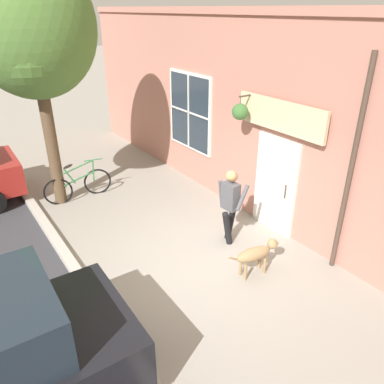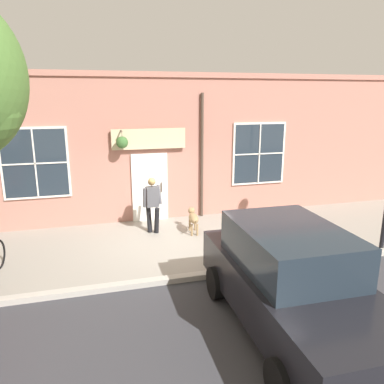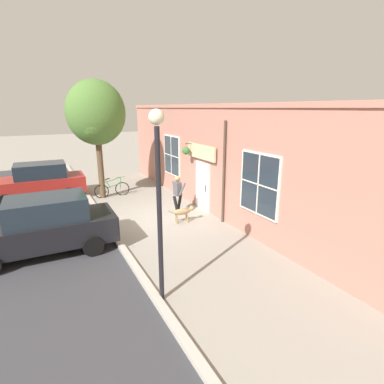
{
  "view_description": "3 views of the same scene",
  "coord_description": "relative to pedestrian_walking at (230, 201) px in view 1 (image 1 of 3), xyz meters",
  "views": [
    {
      "loc": [
        3.41,
        4.71,
        4.43
      ],
      "look_at": [
        -0.49,
        -0.89,
        1.06
      ],
      "focal_mm": 35.0,
      "sensor_mm": 36.0,
      "label": 1
    },
    {
      "loc": [
        8.96,
        -1.92,
        3.77
      ],
      "look_at": [
        0.17,
        0.51,
        1.43
      ],
      "focal_mm": 35.0,
      "sensor_mm": 36.0,
      "label": 2
    },
    {
      "loc": [
        4.05,
        10.63,
        4.31
      ],
      "look_at": [
        -0.79,
        1.44,
        1.38
      ],
      "focal_mm": 28.0,
      "sensor_mm": 36.0,
      "label": 3
    }
  ],
  "objects": [
    {
      "name": "storefront_facade",
      "position": [
        -1.31,
        0.31,
        1.29
      ],
      "size": [
        0.95,
        18.0,
        4.47
      ],
      "color": "#B27566",
      "rests_on": "ground_plane"
    },
    {
      "name": "dog_on_leash",
      "position": [
        0.29,
        1.11,
        -0.52
      ],
      "size": [
        1.12,
        0.35,
        0.66
      ],
      "color": "#997A51",
      "rests_on": "ground_plane"
    },
    {
      "name": "street_tree_by_curb",
      "position": [
        2.38,
        -3.76,
        3.03
      ],
      "size": [
        2.71,
        2.44,
        5.58
      ],
      "color": "brown",
      "rests_on": "ground_plane"
    },
    {
      "name": "ground_plane",
      "position": [
        1.03,
        0.31,
        -0.95
      ],
      "size": [
        90.0,
        90.0,
        0.0
      ],
      "primitive_type": "plane",
      "color": "gray"
    },
    {
      "name": "leaning_bicycle",
      "position": [
        1.89,
        -3.72,
        -0.57
      ],
      "size": [
        1.74,
        0.2,
        1.01
      ],
      "color": "black",
      "rests_on": "ground_plane"
    },
    {
      "name": "pedestrian_walking",
      "position": [
        0.0,
        0.0,
        0.0
      ],
      "size": [
        0.55,
        0.55,
        1.61
      ],
      "color": "black",
      "rests_on": "ground_plane"
    }
  ]
}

